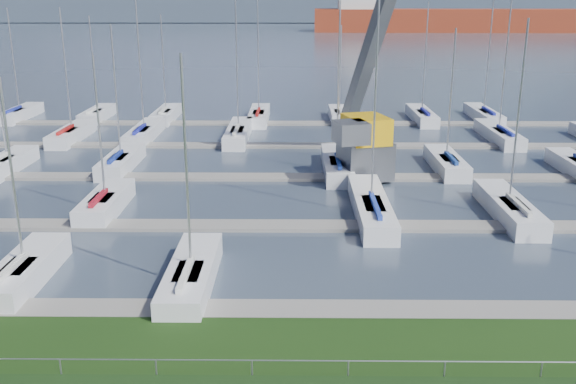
{
  "coord_description": "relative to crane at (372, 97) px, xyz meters",
  "views": [
    {
      "loc": [
        0.31,
        -17.48,
        12.04
      ],
      "look_at": [
        0.0,
        12.0,
        3.0
      ],
      "focal_mm": 40.0,
      "sensor_mm": 36.0,
      "label": 1
    }
  ],
  "objects": [
    {
      "name": "crane",
      "position": [
        0.0,
        0.0,
        0.0
      ],
      "size": [
        7.07,
        13.12,
        22.35
      ],
      "rotation": [
        0.0,
        0.0,
        0.26
      ],
      "color": "#55575C",
      "rests_on": "water"
    },
    {
      "name": "water",
      "position": [
        -5.65,
        233.03,
        -5.73
      ],
      "size": [
        800.0,
        540.0,
        0.2
      ],
      "primitive_type": "cube",
      "color": "#3D4859"
    },
    {
      "name": "foothill",
      "position": [
        -5.65,
        303.03,
        0.67
      ],
      "size": [
        900.0,
        80.0,
        12.0
      ],
      "primitive_type": "cube",
      "color": "#3F4B5D",
      "rests_on": "water"
    },
    {
      "name": "cargo_ship_mid",
      "position": [
        48.4,
        192.59,
        -1.81
      ],
      "size": [
        102.78,
        21.14,
        21.5
      ],
      "rotation": [
        0.0,
        0.0,
        -0.03
      ],
      "color": "maroon",
      "rests_on": "water"
    },
    {
      "name": "sailboat_fleet",
      "position": [
        -7.63,
        2.9,
        0.11
      ],
      "size": [
        75.55,
        49.46,
        13.63
      ],
      "color": "white",
      "rests_on": "water"
    },
    {
      "name": "docks",
      "position": [
        -5.65,
        -0.97,
        -5.55
      ],
      "size": [
        90.0,
        41.6,
        0.25
      ],
      "color": "slate",
      "rests_on": "water"
    },
    {
      "name": "fence",
      "position": [
        -5.65,
        -26.97,
        -4.13
      ],
      "size": [
        80.0,
        0.04,
        0.04
      ],
      "primitive_type": "cylinder",
      "rotation": [
        0.0,
        1.57,
        0.0
      ],
      "color": "#96989E",
      "rests_on": "grass"
    }
  ]
}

